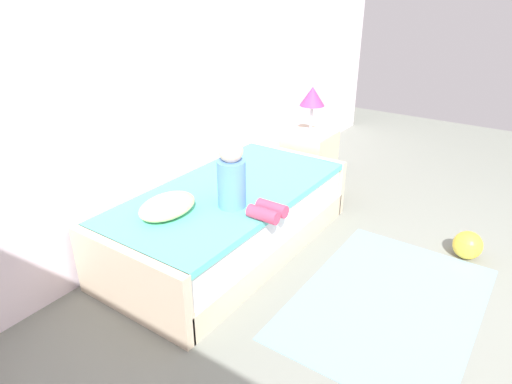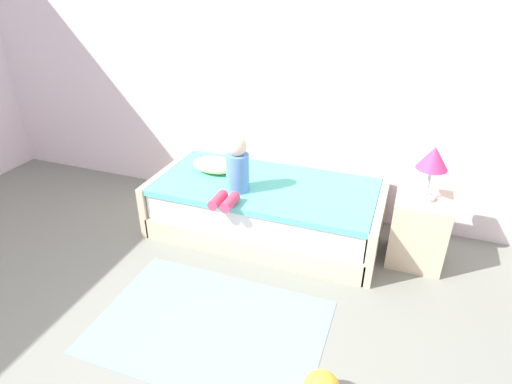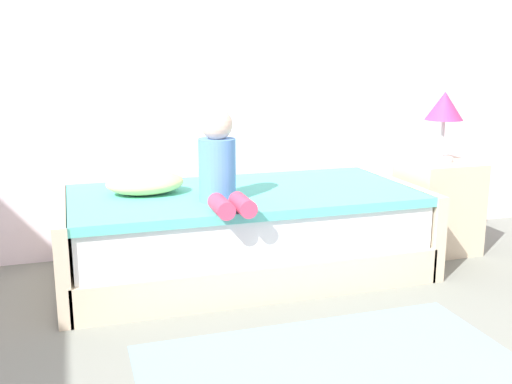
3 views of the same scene
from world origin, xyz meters
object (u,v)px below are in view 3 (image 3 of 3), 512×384
child_figure (219,165)px  nightstand (437,206)px  table_lamp (444,110)px  pillow (145,183)px  bed (243,233)px

child_figure → nightstand: bearing=9.5°
nightstand → child_figure: 1.62m
table_lamp → pillow: bearing=177.9°
bed → pillow: 0.65m
nightstand → child_figure: bearing=-170.5°
child_figure → pillow: (-0.35, 0.33, -0.14)m
pillow → table_lamp: bearing=-2.1°
bed → nightstand: bearing=1.2°
child_figure → pillow: size_ratio=1.16×
bed → pillow: bearing=169.7°
table_lamp → child_figure: 1.59m
table_lamp → pillow: 1.94m
table_lamp → pillow: (-1.90, 0.07, -0.37)m
nightstand → table_lamp: table_lamp is taller
nightstand → pillow: 1.92m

